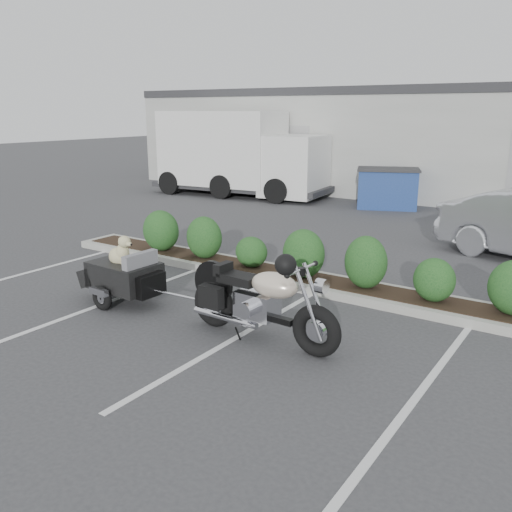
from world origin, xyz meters
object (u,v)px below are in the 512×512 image
Objects in this scene: motorcycle at (260,302)px; dumpster at (387,188)px; delivery_truck at (240,156)px; pet_trailer at (124,274)px.

dumpster is at bearing 104.43° from motorcycle.
motorcycle is 13.66m from delivery_truck.
motorcycle reaches higher than dumpster.
delivery_truck reaches higher than dumpster.
delivery_truck reaches higher than pet_trailer.
motorcycle is at bearing -99.83° from dumpster.
dumpster is 5.78m from delivery_truck.
delivery_truck reaches higher than motorcycle.
dumpster is (-2.48, 11.40, 0.09)m from motorcycle.
dumpster is at bearing 90.61° from pet_trailer.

